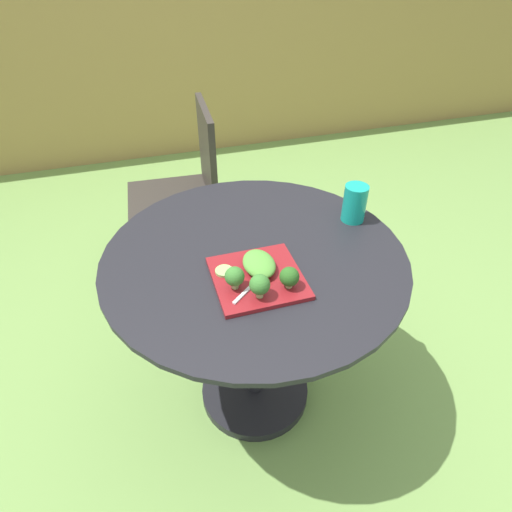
# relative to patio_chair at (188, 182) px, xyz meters

# --- Properties ---
(ground_plane) EXTENTS (12.00, 12.00, 0.00)m
(ground_plane) POSITION_rel_patio_chair_xyz_m (0.07, -0.93, -0.53)
(ground_plane) COLOR #70994C
(bamboo_fence) EXTENTS (8.00, 0.08, 1.45)m
(bamboo_fence) POSITION_rel_patio_chair_xyz_m (0.07, 1.54, 0.20)
(bamboo_fence) COLOR #9E7F47
(bamboo_fence) RESTS_ON ground_plane
(patio_table) EXTENTS (0.97, 0.97, 0.75)m
(patio_table) POSITION_rel_patio_chair_xyz_m (0.07, -0.93, -0.03)
(patio_table) COLOR black
(patio_table) RESTS_ON ground_plane
(patio_chair) EXTENTS (0.46, 0.46, 0.90)m
(patio_chair) POSITION_rel_patio_chair_xyz_m (0.00, 0.00, 0.00)
(patio_chair) COLOR #332D28
(patio_chair) RESTS_ON ground_plane
(salad_plate) EXTENTS (0.26, 0.26, 0.01)m
(salad_plate) POSITION_rel_patio_chair_xyz_m (0.05, -1.05, 0.23)
(salad_plate) COLOR maroon
(salad_plate) RESTS_ON patio_table
(drinking_glass) EXTENTS (0.08, 0.08, 0.13)m
(drinking_glass) POSITION_rel_patio_chair_xyz_m (0.46, -0.84, 0.28)
(drinking_glass) COLOR #149989
(drinking_glass) RESTS_ON patio_table
(fork) EXTENTS (0.13, 0.11, 0.00)m
(fork) POSITION_rel_patio_chair_xyz_m (0.02, -1.09, 0.24)
(fork) COLOR silver
(fork) RESTS_ON salad_plate
(lettuce_mound) EXTENTS (0.09, 0.13, 0.04)m
(lettuce_mound) POSITION_rel_patio_chair_xyz_m (0.06, -1.02, 0.25)
(lettuce_mound) COLOR #519338
(lettuce_mound) RESTS_ON salad_plate
(broccoli_floret_0) EXTENTS (0.06, 0.06, 0.07)m
(broccoli_floret_0) POSITION_rel_patio_chair_xyz_m (0.03, -1.13, 0.28)
(broccoli_floret_0) COLOR #99B770
(broccoli_floret_0) RESTS_ON salad_plate
(broccoli_floret_1) EXTENTS (0.06, 0.06, 0.07)m
(broccoli_floret_1) POSITION_rel_patio_chair_xyz_m (-0.03, -1.08, 0.27)
(broccoli_floret_1) COLOR #99B770
(broccoli_floret_1) RESTS_ON salad_plate
(broccoli_floret_2) EXTENTS (0.06, 0.06, 0.06)m
(broccoli_floret_2) POSITION_rel_patio_chair_xyz_m (0.12, -1.12, 0.27)
(broccoli_floret_2) COLOR #99B770
(broccoli_floret_2) RESTS_ON salad_plate
(cucumber_slice_0) EXTENTS (0.05, 0.05, 0.01)m
(cucumber_slice_0) POSITION_rel_patio_chair_xyz_m (-0.04, -1.01, 0.24)
(cucumber_slice_0) COLOR #8EB766
(cucumber_slice_0) RESTS_ON salad_plate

